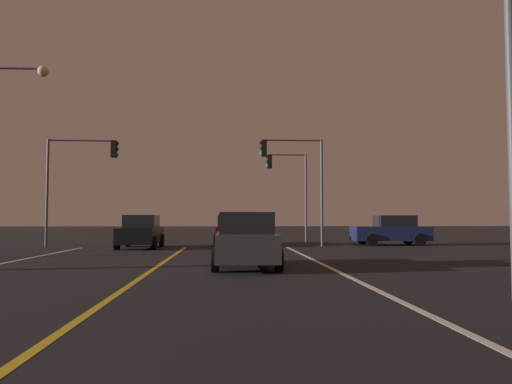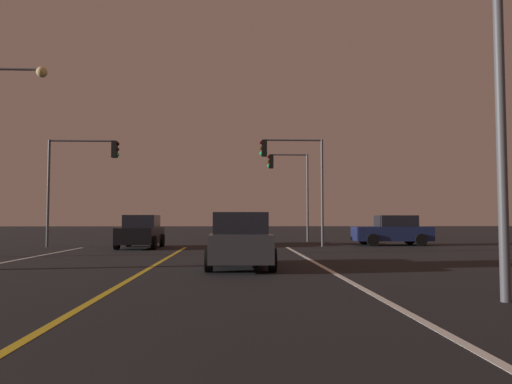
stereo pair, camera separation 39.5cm
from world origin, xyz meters
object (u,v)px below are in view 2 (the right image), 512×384
car_crossing_side (393,231)px  traffic_light_near_right (293,167)px  car_lead_same_lane (240,241)px  street_lamp_right_near (473,55)px  car_ahead_far (233,231)px  traffic_light_far_right (289,177)px  car_oncoming (141,232)px  traffic_light_near_left (82,167)px

car_crossing_side → traffic_light_near_right: (-5.82, -1.09, 3.53)m
car_lead_same_lane → street_lamp_right_near: bearing=-147.0°
car_lead_same_lane → traffic_light_near_right: 12.38m
car_ahead_far → car_crossing_side: (9.13, -0.80, 0.00)m
traffic_light_near_right → traffic_light_far_right: bearing=-94.0°
car_ahead_far → car_oncoming: size_ratio=1.00×
traffic_light_near_left → street_lamp_right_near: (12.61, -18.01, 0.25)m
car_ahead_far → traffic_light_far_right: 6.19m
car_crossing_side → traffic_light_near_left: 17.58m
car_oncoming → traffic_light_far_right: traffic_light_far_right is taller
car_ahead_far → car_oncoming: (-4.71, -2.84, 0.00)m
car_lead_same_lane → street_lamp_right_near: (4.24, -6.53, 3.72)m
car_oncoming → traffic_light_near_left: traffic_light_near_left is taller
car_crossing_side → car_oncoming: same height
street_lamp_right_near → traffic_light_near_left: bearing=-55.0°
car_lead_same_lane → car_oncoming: (-5.02, 10.52, 0.00)m
traffic_light_far_right → traffic_light_near_right: bearing=86.0°
car_crossing_side → car_oncoming: size_ratio=1.00×
traffic_light_near_left → car_oncoming: bearing=-15.9°
car_lead_same_lane → traffic_light_near_left: bearing=36.1°
car_crossing_side → street_lamp_right_near: 19.99m
car_crossing_side → traffic_light_far_right: 7.80m
car_lead_same_lane → car_oncoming: 11.66m
car_crossing_side → traffic_light_far_right: size_ratio=0.74×
car_ahead_far → street_lamp_right_near: street_lamp_right_near is taller
traffic_light_far_right → street_lamp_right_near: size_ratio=0.82×
traffic_light_near_right → street_lamp_right_near: (1.23, -18.01, 0.19)m
car_ahead_far → traffic_light_near_right: bearing=-119.7°
car_ahead_far → car_oncoming: 5.50m
car_oncoming → car_ahead_far: bearing=121.0°
car_ahead_far → traffic_light_near_right: (3.30, -1.88, 3.53)m
car_oncoming → traffic_light_near_right: bearing=96.8°
car_ahead_far → street_lamp_right_near: size_ratio=0.61×
car_lead_same_lane → traffic_light_far_right: 17.65m
car_ahead_far → street_lamp_right_near: (4.54, -19.89, 3.72)m
car_crossing_side → traffic_light_near_right: bearing=10.6°
car_crossing_side → traffic_light_near_right: traffic_light_near_right is taller
traffic_light_near_left → car_ahead_far: bearing=13.1°
traffic_light_near_right → car_oncoming: bearing=6.8°
traffic_light_near_left → traffic_light_far_right: 12.98m
car_ahead_far → street_lamp_right_near: 20.74m
car_ahead_far → traffic_light_near_left: traffic_light_near_left is taller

